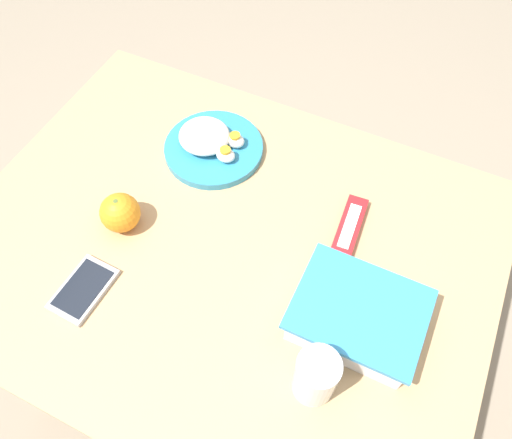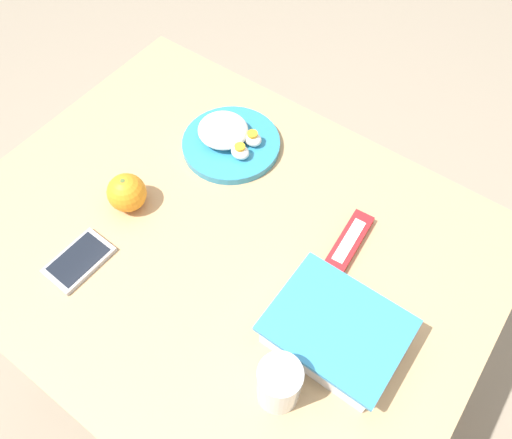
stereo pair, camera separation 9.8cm
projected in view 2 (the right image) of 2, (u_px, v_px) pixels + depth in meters
name	position (u px, v px, depth m)	size (l,w,h in m)	color
ground_plane	(234.00, 356.00, 1.61)	(10.00, 10.00, 0.00)	gray
table	(224.00, 268.00, 1.10)	(1.04, 0.81, 0.73)	tan
food_container	(335.00, 333.00, 0.85)	(0.22, 0.18, 0.07)	white
orange_fruit	(127.00, 193.00, 1.00)	(0.08, 0.08, 0.08)	orange
rice_plate	(229.00, 139.00, 1.11)	(0.22, 0.22, 0.06)	teal
candy_bar	(348.00, 243.00, 0.97)	(0.05, 0.15, 0.02)	red
cell_phone	(79.00, 260.00, 0.96)	(0.08, 0.13, 0.01)	#ADADB2
drinking_glass	(279.00, 384.00, 0.78)	(0.07, 0.07, 0.11)	silver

